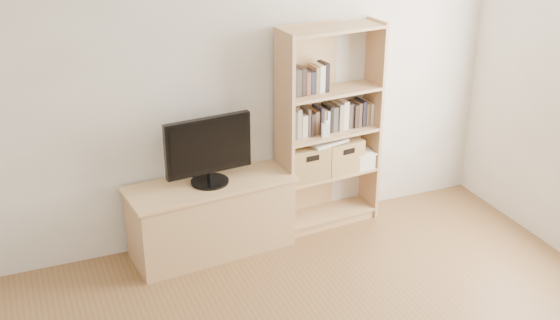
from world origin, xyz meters
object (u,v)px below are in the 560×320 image
laptop (325,140)px  television (208,151)px  basket_left (305,161)px  bookshelf (329,129)px  baby_monitor (325,130)px  tv_stand (211,218)px  basket_right (339,154)px

laptop → television: bearing=169.0°
basket_left → laptop: size_ratio=1.04×
bookshelf → baby_monitor: bookshelf is taller
tv_stand → laptop: laptop is taller
baby_monitor → laptop: (0.03, 0.08, -0.12)m
tv_stand → basket_right: 1.19m
tv_stand → bookshelf: bookshelf is taller
basket_left → basket_right: 0.33m
bookshelf → basket_right: size_ratio=5.21×
basket_right → baby_monitor: bearing=-158.3°
bookshelf → basket_left: bookshelf is taller
basket_right → tv_stand: bearing=176.3°
television → basket_right: 1.17m
television → baby_monitor: television is taller
basket_left → basket_right: basket_left is taller
bookshelf → laptop: (-0.05, -0.02, -0.09)m
tv_stand → basket_left: bearing=-1.8°
television → basket_left: size_ratio=1.99×
laptop → basket_right: bearing=-3.2°
tv_stand → basket_right: basket_right is taller
tv_stand → television: 0.57m
baby_monitor → basket_right: 0.36m
television → basket_left: 0.85m
basket_left → basket_right: size_ratio=1.04×
bookshelf → laptop: 0.10m
television → laptop: television is taller
bookshelf → laptop: size_ratio=5.20×
tv_stand → basket_right: size_ratio=3.80×
basket_left → bookshelf: bearing=3.0°
baby_monitor → laptop: 0.15m
television → tv_stand: bearing=0.0°
baby_monitor → basket_right: size_ratio=0.35×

